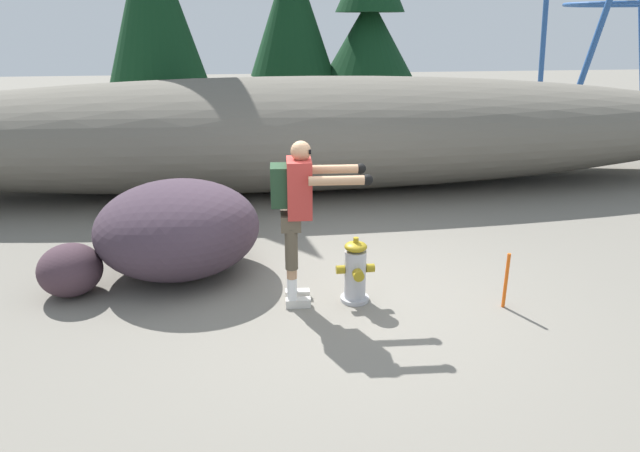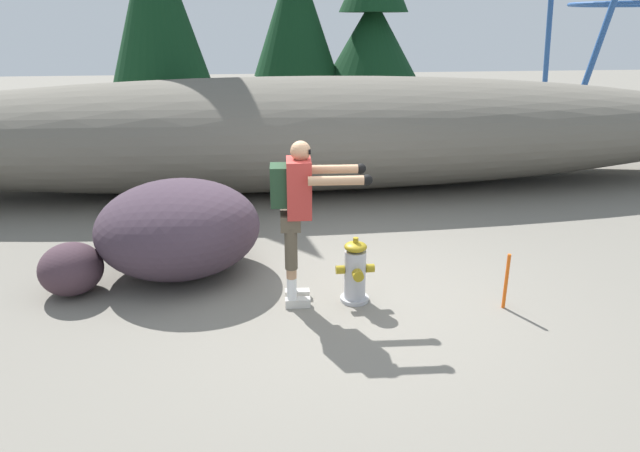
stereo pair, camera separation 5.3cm
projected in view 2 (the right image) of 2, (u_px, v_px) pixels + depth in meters
ground_plane at (336, 298)px, 6.12m from camera, size 56.00×56.00×0.04m
dirt_embankment at (298, 133)px, 9.91m from camera, size 16.96×3.20×1.92m
fire_hydrant at (355, 273)px, 5.92m from camera, size 0.40×0.35×0.71m
utility_worker at (298, 203)px, 5.62m from camera, size 0.99×0.57×1.72m
boulder_large at (179, 228)px, 6.54m from camera, size 2.20×2.11×1.10m
boulder_mid at (136, 230)px, 7.25m from camera, size 1.00×0.96×0.57m
boulder_small at (71, 269)px, 6.11m from camera, size 0.75×0.79×0.56m
boulder_outlier at (190, 215)px, 7.58m from camera, size 1.21×1.21×0.72m
pine_tree_center at (373, 26)px, 14.18m from camera, size 2.67×2.67×4.90m
survey_stake at (506, 281)px, 5.77m from camera, size 0.04×0.04×0.60m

